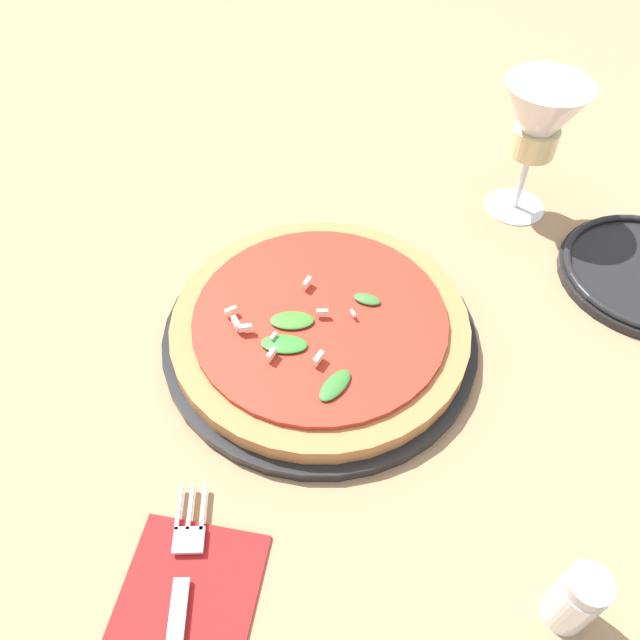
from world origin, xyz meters
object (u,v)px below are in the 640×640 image
(wine_glass, at_px, (539,126))
(shaker_pepper, at_px, (576,599))
(pizza_arugula_main, at_px, (320,329))
(fork, at_px, (178,615))

(wine_glass, relative_size, shaker_pepper, 2.40)
(pizza_arugula_main, distance_m, wine_glass, 0.33)
(pizza_arugula_main, bearing_deg, wine_glass, -31.82)
(fork, distance_m, shaker_pepper, 0.28)
(pizza_arugula_main, distance_m, shaker_pepper, 0.31)
(pizza_arugula_main, distance_m, fork, 0.28)
(fork, relative_size, shaker_pepper, 2.90)
(pizza_arugula_main, height_order, shaker_pepper, shaker_pepper)
(shaker_pepper, bearing_deg, wine_glass, 9.66)
(shaker_pepper, bearing_deg, pizza_arugula_main, 51.53)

